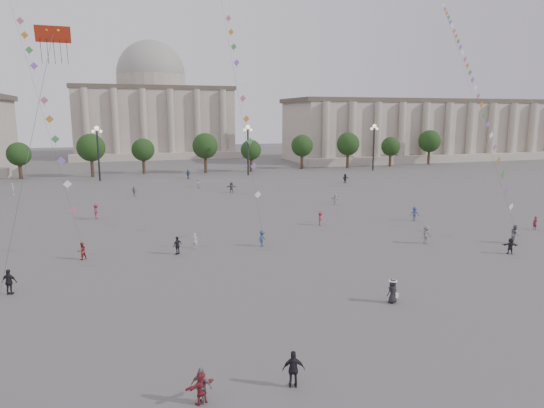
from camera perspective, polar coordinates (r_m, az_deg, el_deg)
name	(u,v)px	position (r m, az deg, el deg)	size (l,w,h in m)	color
ground	(300,301)	(34.33, 3.32, -11.31)	(360.00, 360.00, 0.00)	#575552
hall_east	(424,130)	(150.97, 17.44, 8.34)	(84.00, 26.22, 17.20)	#ADA191
hall_central	(153,110)	(159.37, -13.83, 10.69)	(48.30, 34.30, 35.50)	#ADA191
tree_row	(172,149)	(108.58, -11.66, 6.36)	(137.12, 5.12, 8.00)	#35251A
lamp_post_mid_west	(98,143)	(99.92, -19.83, 6.75)	(2.00, 0.90, 10.65)	#262628
lamp_post_mid_east	(248,141)	(103.33, -2.85, 7.45)	(2.00, 0.90, 10.65)	#262628
lamp_post_far_east	(374,139)	(114.77, 11.91, 7.54)	(2.00, 0.90, 10.65)	#262628
person_crowd_0	(188,174)	(99.34, -9.86, 3.48)	(1.11, 0.46, 1.90)	#364B79
person_crowd_3	(510,246)	(50.15, 26.23, -4.45)	(1.40, 0.45, 1.51)	black
person_crowd_4	(198,183)	(86.65, -8.65, 2.45)	(1.58, 0.50, 1.70)	silver
person_crowd_6	(426,235)	(50.83, 17.69, -3.46)	(1.21, 0.70, 1.87)	slate
person_crowd_7	(335,199)	(70.14, 7.46, 0.57)	(1.48, 0.47, 1.59)	silver
person_crowd_8	(320,219)	(56.81, 5.71, -1.74)	(1.01, 0.58, 1.57)	maroon
person_crowd_9	(345,178)	(92.92, 8.61, 2.99)	(1.61, 0.51, 1.73)	black
person_crowd_10	(13,189)	(88.61, -28.18, 1.56)	(0.68, 0.45, 1.87)	#B0B1AD
person_crowd_12	(231,187)	(80.49, -4.80, 1.96)	(1.67, 0.53, 1.80)	slate
person_crowd_13	(195,241)	(47.57, -9.05, -4.27)	(0.54, 0.35, 1.48)	silver
person_crowd_14	(415,214)	(61.40, 16.43, -1.11)	(1.13, 0.65, 1.76)	#394780
person_crowd_16	(134,191)	(79.92, -15.93, 1.44)	(0.91, 0.38, 1.55)	slate
person_crowd_17	(96,211)	(63.76, -19.97, -0.83)	(1.22, 0.70, 1.89)	#922741
person_crowd_18	(535,223)	(61.93, 28.54, -1.97)	(0.56, 0.37, 1.53)	maroon
person_crowd_19	(178,245)	(45.72, -11.06, -4.80)	(0.99, 0.41, 1.70)	#232227
tourist_1	(9,282)	(39.82, -28.52, -8.07)	(1.10, 0.46, 1.87)	black
tourist_2	(201,387)	(23.24, -8.32, -20.56)	(1.45, 0.46, 1.56)	maroon
tourist_3	(201,386)	(23.21, -8.30, -20.41)	(1.00, 0.41, 1.70)	slate
tourist_4	(294,369)	(24.14, 2.56, -18.85)	(1.06, 0.44, 1.81)	black
kite_flyer_0	(82,251)	(46.48, -21.46, -5.17)	(0.76, 0.60, 1.57)	maroon
kite_flyer_1	(262,238)	(47.56, -1.15, -4.06)	(1.04, 0.60, 1.61)	#344875
kite_flyer_2	(515,234)	(54.36, 26.66, -3.19)	(0.92, 0.72, 1.90)	slate
hat_person	(393,291)	(34.65, 14.01, -9.85)	(0.93, 0.74, 1.69)	black
dragon_kite	(53,48)	(36.42, -24.36, 16.41)	(2.24, 8.13, 22.73)	#B82913
kite_train_west	(12,1)	(64.86, -28.23, 20.30)	(13.06, 33.68, 56.40)	#3F3F3F
kite_train_east	(469,73)	(76.23, 22.12, 14.11)	(20.25, 39.94, 55.32)	#3F3F3F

